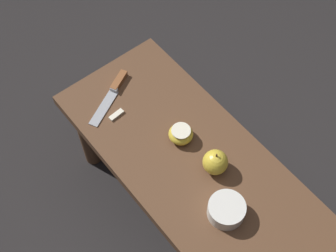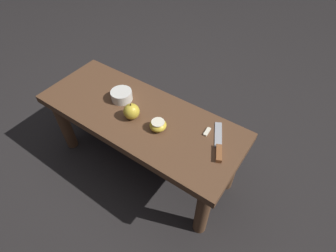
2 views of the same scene
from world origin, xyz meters
TOP-DOWN VIEW (x-y plane):
  - ground_plane at (0.00, 0.00)m, footprint 8.00×8.00m
  - wooden_bench at (0.00, 0.00)m, footprint 1.06×0.42m
  - knife at (-0.42, -0.03)m, footprint 0.13×0.22m
  - apple_whole at (0.01, 0.04)m, footprint 0.08×0.08m
  - apple_cut at (-0.14, 0.03)m, footprint 0.08×0.08m
  - apple_slice_near_knife at (-0.33, -0.08)m, footprint 0.02×0.05m
  - bowl at (0.14, -0.04)m, footprint 0.11×0.11m

SIDE VIEW (x-z plane):
  - ground_plane at x=0.00m, z-range 0.00..0.00m
  - wooden_bench at x=0.00m, z-range 0.13..0.55m
  - apple_slice_near_knife at x=-0.33m, z-range 0.42..0.43m
  - knife at x=-0.42m, z-range 0.42..0.44m
  - apple_cut at x=-0.14m, z-range 0.42..0.47m
  - bowl at x=0.14m, z-range 0.42..0.47m
  - apple_whole at x=0.01m, z-range 0.42..0.50m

